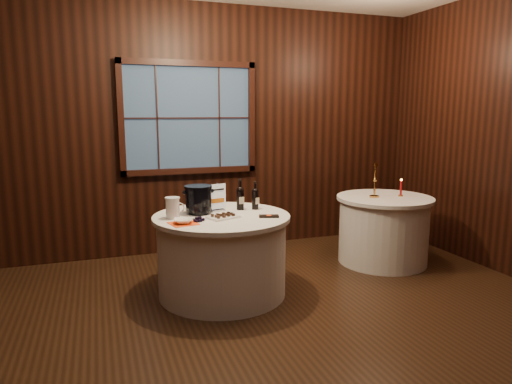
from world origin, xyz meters
name	(u,v)px	position (x,y,z in m)	size (l,w,h in m)	color
ground	(257,342)	(0.00, 0.00, 0.00)	(6.00, 6.00, 0.00)	black
back_wall	(189,127)	(0.00, 2.48, 1.54)	(6.00, 0.10, 3.00)	black
main_table	(222,254)	(0.00, 1.00, 0.39)	(1.28, 1.28, 0.77)	silver
side_table	(383,229)	(2.00, 1.30, 0.39)	(1.08, 1.08, 0.77)	silver
sign_stand	(217,202)	(0.01, 1.19, 0.86)	(0.17, 0.11, 0.27)	#AEAEB5
port_bottle_left	(240,196)	(0.24, 1.18, 0.90)	(0.07, 0.08, 0.31)	black
port_bottle_right	(255,197)	(0.38, 1.14, 0.89)	(0.07, 0.08, 0.28)	black
ice_bucket	(199,199)	(-0.19, 1.13, 0.91)	(0.26, 0.26, 0.27)	black
chocolate_plate	(223,216)	(-0.01, 0.88, 0.79)	(0.32, 0.27, 0.04)	white
chocolate_box	(269,216)	(0.39, 0.78, 0.78)	(0.18, 0.09, 0.02)	black
grape_bunch	(199,220)	(-0.25, 0.80, 0.79)	(0.18, 0.10, 0.04)	black
glass_pitcher	(173,208)	(-0.45, 1.02, 0.87)	(0.18, 0.14, 0.19)	white
orange_napkin	(183,223)	(-0.40, 0.78, 0.77)	(0.22, 0.22, 0.00)	#FF4915
cracker_bowl	(183,221)	(-0.40, 0.78, 0.79)	(0.16, 0.16, 0.04)	white
brass_candlestick	(375,185)	(1.86, 1.31, 0.91)	(0.11, 0.11, 0.39)	#C4883D
red_candle	(401,189)	(2.18, 1.26, 0.85)	(0.05, 0.05, 0.20)	#C4883D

